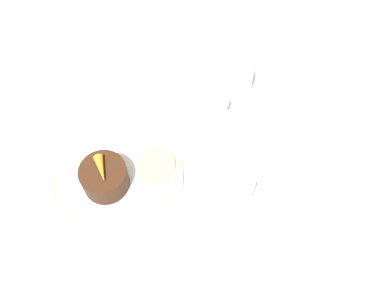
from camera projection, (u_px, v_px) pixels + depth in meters
ground_plane at (138, 162)px, 0.77m from camera, size 3.00×3.00×0.00m
dinner_plate at (117, 177)px, 0.75m from camera, size 0.22×0.22×0.01m
saucer at (229, 87)px, 0.84m from camera, size 0.14×0.14×0.01m
coffee_cup at (231, 76)px, 0.81m from camera, size 0.11×0.08×0.07m
spoon at (225, 104)px, 0.82m from camera, size 0.06×0.11×0.00m
wine_glass at (230, 187)px, 0.66m from camera, size 0.07×0.07×0.12m
fork at (106, 280)px, 0.67m from camera, size 0.03×0.18×0.01m
dessert_cake at (105, 178)px, 0.72m from camera, size 0.08×0.08×0.05m
carrot_garnish at (101, 169)px, 0.69m from camera, size 0.05×0.03×0.02m
pineapple_slice at (156, 165)px, 0.75m from camera, size 0.06×0.06×0.01m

